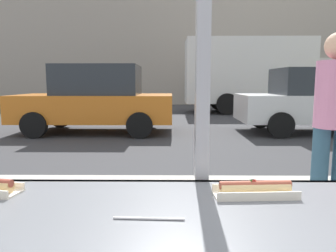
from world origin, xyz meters
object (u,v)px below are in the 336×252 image
object	(u,v)px
hotdog_tray_near	(255,189)
pedestrian	(334,117)
box_truck	(262,74)
parked_car_orange	(96,99)
parked_car_white	(319,100)

from	to	relation	value
hotdog_tray_near	pedestrian	size ratio (longest dim) A/B	0.16
box_truck	hotdog_tray_near	bearing A→B (deg)	-105.55
box_truck	pedestrian	world-z (taller)	box_truck
box_truck	parked_car_orange	bearing A→B (deg)	-135.87
parked_car_orange	box_truck	size ratio (longest dim) A/B	0.58
parked_car_orange	parked_car_white	xyz separation A→B (m)	(5.97, -0.00, -0.03)
parked_car_orange	pedestrian	size ratio (longest dim) A/B	2.54
pedestrian	hotdog_tray_near	bearing A→B (deg)	-122.77
pedestrian	parked_car_orange	bearing A→B (deg)	119.81
parked_car_orange	pedestrian	distance (m)	6.82
parked_car_white	pedestrian	size ratio (longest dim) A/B	2.61
parked_car_white	pedestrian	xyz separation A→B (m)	(-2.59, -5.91, 0.19)
parked_car_orange	pedestrian	xyz separation A→B (m)	(3.39, -5.91, 0.16)
box_truck	pedestrian	distance (m)	12.08
hotdog_tray_near	box_truck	xyz separation A→B (m)	(3.75, 13.48, 0.72)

